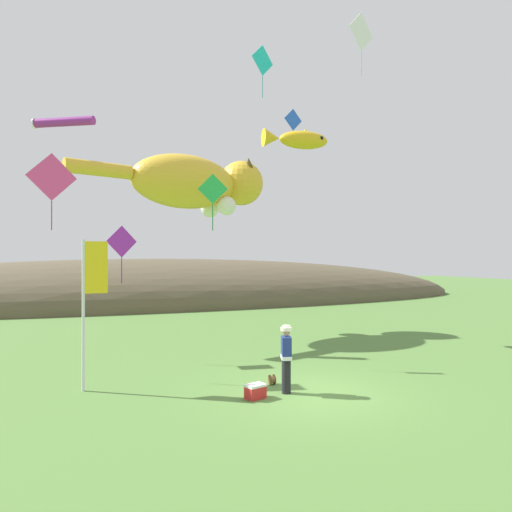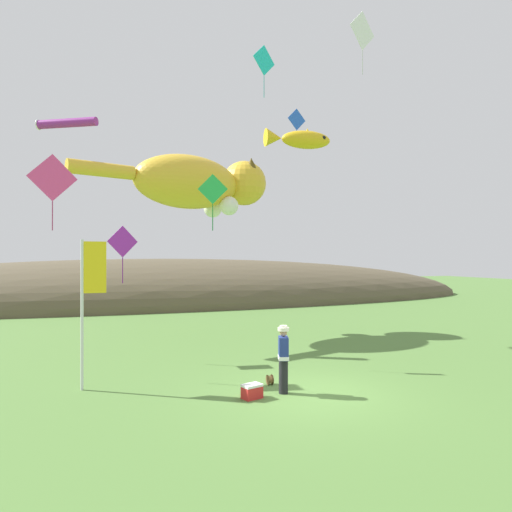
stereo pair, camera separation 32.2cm
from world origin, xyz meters
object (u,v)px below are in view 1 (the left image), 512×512
(festival_banner_pole, at_px, (90,291))
(kite_tube_streamer, at_px, (63,122))
(kite_fish_windsock, at_px, (297,139))
(kite_diamond_white, at_px, (361,32))
(festival_attendant, at_px, (286,357))
(kite_giant_cat, at_px, (198,183))
(picnic_cooler, at_px, (255,391))
(kite_diamond_violet, at_px, (122,242))
(kite_diamond_green, at_px, (213,190))
(kite_diamond_teal, at_px, (263,61))
(kite_spool, at_px, (272,380))
(kite_diamond_pink, at_px, (52,177))
(kite_diamond_blue, at_px, (293,120))

(festival_banner_pole, bearing_deg, kite_tube_streamer, 97.12)
(kite_fish_windsock, distance_m, kite_diamond_white, 5.23)
(festival_attendant, xyz_separation_m, kite_giant_cat, (0.06, 9.82, 6.04))
(festival_attendant, distance_m, picnic_cooler, 1.21)
(picnic_cooler, bearing_deg, kite_tube_streamer, 117.08)
(kite_diamond_violet, bearing_deg, kite_diamond_green, -26.96)
(kite_tube_streamer, bearing_deg, kite_diamond_white, -29.77)
(festival_banner_pole, relative_size, kite_diamond_teal, 1.88)
(festival_attendant, bearing_deg, picnic_cooler, -172.11)
(kite_diamond_green, bearing_deg, kite_tube_streamer, 133.52)
(picnic_cooler, xyz_separation_m, kite_fish_windsock, (4.98, 7.73, 8.70))
(picnic_cooler, xyz_separation_m, kite_diamond_violet, (-2.78, 5.67, 3.91))
(kite_fish_windsock, bearing_deg, kite_spool, -121.31)
(kite_giant_cat, relative_size, kite_diamond_pink, 3.91)
(kite_fish_windsock, relative_size, kite_tube_streamer, 1.26)
(kite_diamond_green, bearing_deg, festival_banner_pole, -153.65)
(kite_diamond_blue, relative_size, kite_diamond_white, 0.90)
(festival_banner_pole, distance_m, kite_fish_windsock, 12.13)
(kite_fish_windsock, bearing_deg, kite_diamond_pink, -162.14)
(kite_giant_cat, xyz_separation_m, kite_diamond_violet, (-3.75, -4.27, -2.90))
(picnic_cooler, relative_size, kite_tube_streamer, 0.23)
(festival_banner_pole, height_order, kite_giant_cat, kite_giant_cat)
(kite_spool, relative_size, kite_fish_windsock, 0.09)
(kite_diamond_pink, bearing_deg, kite_fish_windsock, 17.86)
(festival_attendant, relative_size, picnic_cooler, 3.14)
(kite_fish_windsock, bearing_deg, kite_diamond_green, -144.41)
(kite_diamond_teal, bearing_deg, kite_diamond_green, -140.17)
(kite_tube_streamer, xyz_separation_m, kite_diamond_blue, (11.53, 2.45, 2.03))
(kite_diamond_teal, bearing_deg, kite_diamond_blue, 53.18)
(kite_giant_cat, height_order, kite_diamond_pink, kite_giant_cat)
(kite_diamond_white, bearing_deg, picnic_cooler, -147.93)
(kite_diamond_pink, distance_m, kite_diamond_blue, 14.67)
(festival_attendant, height_order, kite_diamond_white, kite_diamond_white)
(kite_tube_streamer, distance_m, kite_diamond_pink, 5.68)
(kite_giant_cat, xyz_separation_m, kite_fish_windsock, (4.00, -2.22, 1.89))
(kite_spool, height_order, festival_banner_pole, festival_banner_pole)
(festival_attendant, distance_m, festival_banner_pole, 5.52)
(festival_banner_pole, bearing_deg, kite_diamond_teal, 32.39)
(kite_diamond_teal, bearing_deg, kite_giant_cat, 118.48)
(picnic_cooler, distance_m, kite_diamond_violet, 7.43)
(festival_attendant, relative_size, kite_fish_windsock, 0.57)
(festival_attendant, relative_size, kite_diamond_teal, 0.82)
(kite_giant_cat, bearing_deg, kite_diamond_teal, -61.52)
(kite_diamond_violet, bearing_deg, kite_diamond_teal, 8.58)
(kite_diamond_blue, bearing_deg, festival_banner_pole, -138.22)
(kite_tube_streamer, relative_size, kite_diamond_pink, 1.04)
(kite_spool, xyz_separation_m, kite_fish_windsock, (4.09, 6.72, 8.74))
(kite_diamond_violet, bearing_deg, kite_spool, -51.90)
(kite_diamond_teal, height_order, kite_diamond_blue, kite_diamond_teal)
(kite_diamond_pink, distance_m, kite_diamond_white, 12.01)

